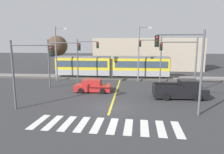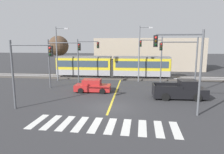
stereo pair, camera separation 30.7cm
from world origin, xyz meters
The scene contains 28 objects.
ground_plane centered at (0.00, 0.00, 0.00)m, with size 200.00×200.00×0.00m, color #333335.
track_bed centered at (0.00, 15.63, 0.09)m, with size 120.00×4.00×0.18m, color #4C4742.
rail_near centered at (0.00, 14.91, 0.23)m, with size 120.00×0.08×0.10m, color #939399.
rail_far centered at (0.00, 16.35, 0.23)m, with size 120.00×0.08×0.10m, color #939399.
light_rail_tram centered at (-1.47, 15.63, 2.05)m, with size 18.50×2.64×3.43m.
crosswalk_stripe_0 centered at (-4.95, -3.79, 0.00)m, with size 0.56×2.80×0.01m, color silver.
crosswalk_stripe_1 centered at (-3.85, -3.83, 0.00)m, with size 0.56×2.80×0.01m, color silver.
crosswalk_stripe_2 centered at (-2.75, -3.87, 0.00)m, with size 0.56×2.80×0.01m, color silver.
crosswalk_stripe_3 centered at (-1.65, -3.91, 0.00)m, with size 0.56×2.80×0.01m, color silver.
crosswalk_stripe_4 centered at (-0.55, -3.95, 0.00)m, with size 0.56×2.80×0.01m, color silver.
crosswalk_stripe_5 centered at (0.55, -3.99, 0.00)m, with size 0.56×2.80×0.01m, color silver.
crosswalk_stripe_6 centered at (1.65, -4.03, 0.00)m, with size 0.56×2.80×0.01m, color silver.
crosswalk_stripe_7 centered at (2.75, -4.07, 0.00)m, with size 0.56×2.80×0.01m, color silver.
crosswalk_stripe_8 centered at (3.85, -4.11, 0.00)m, with size 0.56×2.80×0.01m, color silver.
crosswalk_stripe_9 centered at (4.95, -4.15, 0.00)m, with size 0.56×2.80×0.01m, color silver.
lane_centre_line centered at (0.00, 5.83, 0.00)m, with size 0.20×15.60×0.01m, color gold.
sedan_crossing centered at (-2.75, 5.62, 0.70)m, with size 4.23×1.97×1.52m.
pickup_truck centered at (6.94, 3.78, 0.84)m, with size 5.46×2.37×1.98m.
traffic_light_near_right centered at (6.04, -1.18, 4.45)m, with size 3.75×0.38×6.73m.
traffic_light_far_right centered at (4.95, 12.14, 4.31)m, with size 3.25×0.38×6.64m.
traffic_light_near_left centered at (-6.99, -1.23, 3.96)m, with size 3.75×0.38×5.97m.
traffic_light_far_left centered at (-5.09, 11.53, 4.16)m, with size 3.25×0.38×6.31m.
traffic_light_mid_right centered at (7.73, 6.47, 4.20)m, with size 4.25×0.38×6.40m.
traffic_light_mid_left centered at (-7.30, 7.31, 4.13)m, with size 4.25×0.38×6.20m.
street_lamp_west centered at (-9.43, 12.24, 4.62)m, with size 2.03×0.28×8.14m.
street_lamp_centre centered at (2.97, 12.96, 4.66)m, with size 1.97×0.28×8.23m.
bare_tree_far_west centered at (-12.45, 20.29, 5.20)m, with size 3.86×3.86×7.15m.
building_backdrop_far centered at (5.07, 27.46, 3.39)m, with size 22.91×6.00×6.78m, color tan.
Camera 2 is at (2.11, -17.10, 5.70)m, focal length 32.00 mm.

